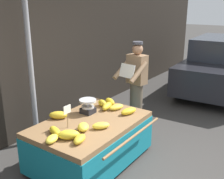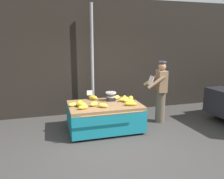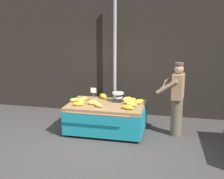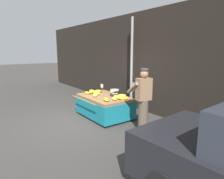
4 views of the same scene
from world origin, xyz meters
TOP-DOWN VIEW (x-y plane):
  - back_wall at (0.00, 2.65)m, footprint 16.00×0.24m
  - street_pole at (-0.04, 2.24)m, footprint 0.09×0.09m
  - banana_cart at (0.02, 1.02)m, footprint 1.82×1.39m
  - weighing_scale at (0.26, 1.27)m, footprint 0.28×0.28m
  - price_sign at (-0.33, 1.16)m, footprint 0.14×0.01m
  - banana_bunch_0 at (0.60, 0.70)m, footprint 0.32×0.21m
  - banana_bunch_1 at (-0.18, 1.50)m, footprint 0.29×0.33m
  - banana_bunch_2 at (-0.57, 0.72)m, footprint 0.27×0.18m
  - banana_bunch_3 at (0.45, 1.40)m, footprint 0.29×0.33m
  - banana_bunch_4 at (0.57, 1.11)m, footprint 0.31×0.17m
  - banana_bunch_5 at (-0.09, 0.74)m, footprint 0.28×0.26m
  - banana_bunch_6 at (-0.77, 1.02)m, footprint 0.26×0.19m
  - banana_bunch_7 at (0.63, 1.25)m, footprint 0.18×0.23m
  - banana_bunch_8 at (-0.58, 0.90)m, footprint 0.30×0.32m
  - banana_bunch_9 at (-0.27, 0.91)m, footprint 0.27×0.26m
  - banana_bunch_10 at (0.80, 1.20)m, footprint 0.23×0.29m
  - banana_bunch_11 at (-0.59, 1.15)m, footprint 0.21×0.31m
  - banana_bunch_12 at (0.65, 0.97)m, footprint 0.29×0.21m
  - vendor_person at (1.65, 1.17)m, footprint 0.63×0.58m
  - parked_car at (5.02, 0.32)m, footprint 3.99×1.91m

SIDE VIEW (x-z plane):
  - banana_cart at x=0.02m, z-range 0.17..0.87m
  - banana_bunch_6 at x=-0.77m, z-range 0.69..0.79m
  - banana_bunch_12 at x=0.65m, z-range 0.69..0.79m
  - banana_bunch_3 at x=0.45m, z-range 0.69..0.79m
  - banana_bunch_5 at x=-0.09m, z-range 0.69..0.79m
  - banana_bunch_2 at x=-0.57m, z-range 0.69..0.79m
  - banana_bunch_11 at x=-0.59m, z-range 0.69..0.79m
  - banana_bunch_0 at x=0.60m, z-range 0.69..0.80m
  - banana_bunch_9 at x=-0.27m, z-range 0.69..0.80m
  - banana_bunch_10 at x=0.80m, z-range 0.69..0.80m
  - parked_car at x=5.02m, z-range 0.00..1.51m
  - banana_bunch_4 at x=0.57m, z-range 0.69..0.81m
  - banana_bunch_1 at x=-0.18m, z-range 0.69..0.81m
  - banana_bunch_7 at x=0.63m, z-range 0.69..0.81m
  - banana_bunch_8 at x=-0.58m, z-range 0.69..0.82m
  - weighing_scale at x=0.26m, z-range 0.70..0.93m
  - vendor_person at x=1.65m, z-range 0.02..1.73m
  - price_sign at x=-0.33m, z-range 0.77..1.11m
  - street_pole at x=-0.04m, z-range 0.00..3.29m
  - back_wall at x=0.00m, z-range 0.00..3.50m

